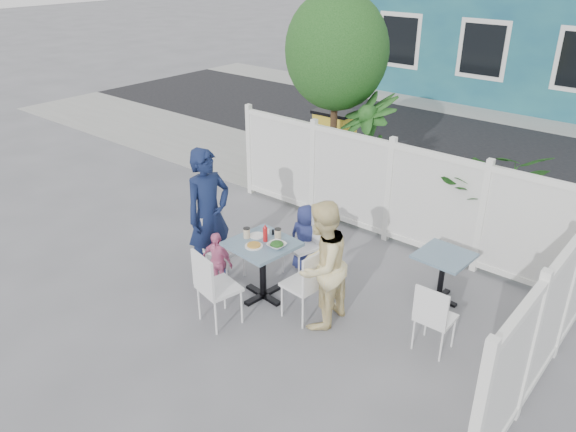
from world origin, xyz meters
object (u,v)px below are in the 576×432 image
Objects in this scene: spare_table at (443,265)px; toddler at (217,261)px; man at (209,215)px; chair_back at (306,238)px; boy at (305,238)px; chair_near at (212,283)px; utility_cabinet at (334,146)px; chair_right at (308,280)px; woman at (321,265)px; main_table at (262,255)px; chair_left at (220,241)px.

toddler is (-2.41, -1.66, -0.10)m from spare_table.
man is at bearing -151.77° from spare_table.
spare_table is 0.72× the size of chair_back.
boy is (-1.84, -0.49, -0.03)m from spare_table.
utility_cabinet is at bearing 121.29° from chair_near.
chair_right is 0.29m from woman.
woman is (0.96, 0.85, 0.23)m from chair_near.
chair_right is at bearing -0.77° from main_table.
man is 2.20× the size of toddler.
utility_cabinet is 0.81× the size of woman.
chair_back is at bearing 52.61° from toddler.
boy is at bearing 57.94° from toddler.
utility_cabinet is 1.93× the size of spare_table.
utility_cabinet is at bearing -171.96° from chair_left.
chair_right is 1.14m from chair_near.
toddler is (-0.59, -0.24, -0.20)m from main_table.
man reaches higher than toddler.
chair_near is at bearing 100.69° from chair_back.
man is at bearing -176.92° from main_table.
chair_back is at bearing -41.02° from man.
utility_cabinet is at bearing -72.42° from boy.
main_table is 0.86× the size of boy.
chair_left is 1.01× the size of chair_back.
spare_table is 0.69× the size of boy.
utility_cabinet is 5.13m from chair_near.
spare_table is at bearing -176.62° from boy.
main_table reaches higher than spare_table.
main_table is 0.90× the size of chair_back.
chair_left is at bearing -179.88° from main_table.
spare_table is at bearing 142.05° from woman.
man is at bearing 143.03° from toddler.
boy is at bearing -138.31° from woman.
chair_near is at bearing 77.23° from boy.
main_table is at bearing 16.21° from toddler.
utility_cabinet is 4.75m from chair_right.
utility_cabinet reaches higher than toddler.
chair_right is (0.75, -0.01, -0.07)m from main_table.
chair_right is 0.98× the size of boy.
boy is (-0.77, 0.94, -0.07)m from chair_right.
man is 1.39m from boy.
utility_cabinet is 4.17m from man.
boy is at bearing -35.52° from man.
main_table is at bearing -92.31° from woman.
main_table is 0.97m from man.
man is (-1.67, -0.04, 0.37)m from chair_right.
chair_right is at bearing -126.75° from spare_table.
utility_cabinet is at bearing 113.61° from main_table.
spare_table is 0.36× the size of man.
chair_back is 0.58× the size of woman.
chair_right reaches higher than toddler.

